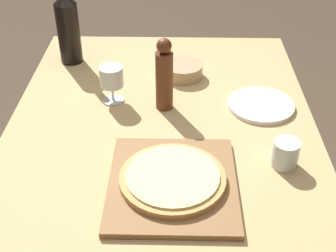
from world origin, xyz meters
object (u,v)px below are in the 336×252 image
(wine_bottle, at_px, (68,27))
(pepper_mill, at_px, (164,76))
(pizza, at_px, (173,178))
(wine_glass, at_px, (112,78))
(small_bowl, at_px, (183,70))

(wine_bottle, xyz_separation_m, pepper_mill, (0.38, -0.33, -0.02))
(pizza, height_order, wine_bottle, wine_bottle)
(pepper_mill, relative_size, wine_glass, 1.92)
(wine_glass, height_order, small_bowl, wine_glass)
(wine_glass, bearing_deg, pizza, -63.74)
(wine_glass, bearing_deg, small_bowl, 36.64)
(wine_bottle, distance_m, pepper_mill, 0.50)
(pizza, bearing_deg, wine_bottle, 119.58)
(pizza, xyz_separation_m, pepper_mill, (-0.03, 0.39, 0.09))
(pizza, xyz_separation_m, small_bowl, (0.03, 0.61, -0.00))
(pepper_mill, xyz_separation_m, wine_glass, (-0.18, 0.04, -0.03))
(pizza, bearing_deg, wine_glass, 116.26)
(wine_bottle, relative_size, small_bowl, 2.40)
(wine_bottle, xyz_separation_m, wine_glass, (0.20, -0.29, -0.05))
(pepper_mill, distance_m, wine_glass, 0.18)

